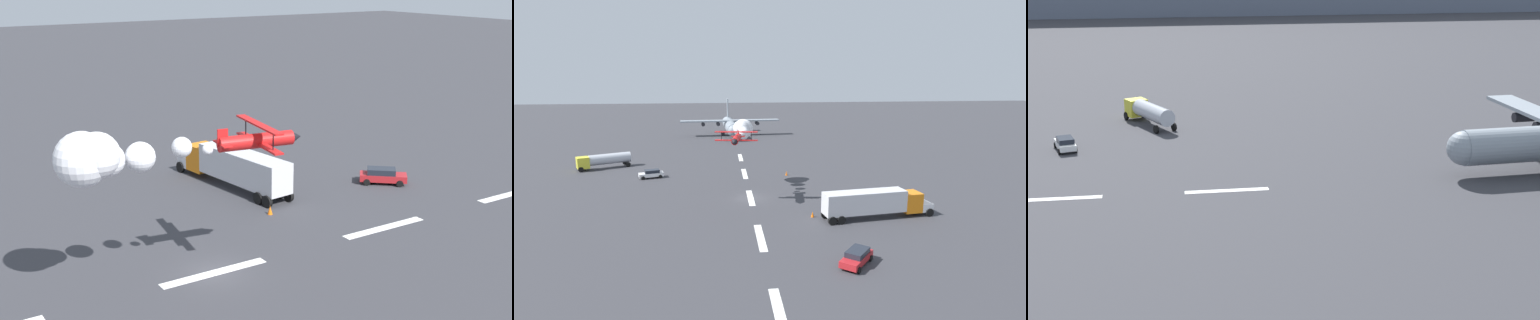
# 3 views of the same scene
# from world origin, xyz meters

# --- Properties ---
(ground_plane) EXTENTS (440.00, 440.00, 0.00)m
(ground_plane) POSITION_xyz_m (0.00, 0.00, 0.00)
(ground_plane) COLOR #38383D
(ground_plane) RESTS_ON ground
(runway_stripe_1) EXTENTS (8.00, 0.90, 0.01)m
(runway_stripe_1) POSITION_xyz_m (-31.20, 0.00, 0.01)
(runway_stripe_1) COLOR white
(runway_stripe_1) RESTS_ON ground
(runway_stripe_2) EXTENTS (8.00, 0.90, 0.01)m
(runway_stripe_2) POSITION_xyz_m (-15.60, 0.00, 0.01)
(runway_stripe_2) COLOR white
(runway_stripe_2) RESTS_ON ground
(runway_stripe_3) EXTENTS (8.00, 0.90, 0.01)m
(runway_stripe_3) POSITION_xyz_m (0.00, 0.00, 0.01)
(runway_stripe_3) COLOR white
(runway_stripe_3) RESTS_ON ground
(stunt_biplane_red) EXTENTS (15.73, 6.28, 3.28)m
(stunt_biplane_red) POSITION_xyz_m (7.07, 0.76, 9.52)
(stunt_biplane_red) COLOR red
(semi_truck_orange) EXTENTS (4.54, 15.15, 3.70)m
(semi_truck_orange) POSITION_xyz_m (-10.81, -15.47, 2.13)
(semi_truck_orange) COLOR silver
(semi_truck_orange) RESTS_ON ground
(followme_car_yellow) EXTENTS (4.55, 4.28, 1.52)m
(followme_car_yellow) POSITION_xyz_m (-23.52, -8.81, 0.81)
(followme_car_yellow) COLOR #B21E23
(followme_car_yellow) RESTS_ON ground
(traffic_cone_near) EXTENTS (0.44, 0.44, 0.75)m
(traffic_cone_near) POSITION_xyz_m (-9.58, -7.52, 0.38)
(traffic_cone_near) COLOR orange
(traffic_cone_near) RESTS_ON ground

